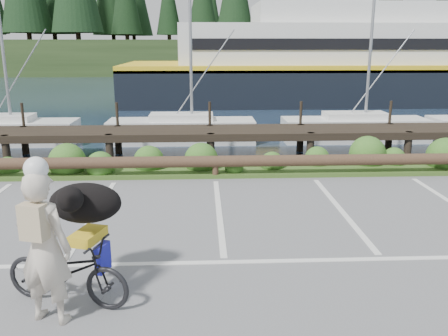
# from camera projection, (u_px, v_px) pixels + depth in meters

# --- Properties ---
(ground) EXTENTS (72.00, 72.00, 0.00)m
(ground) POSITION_uv_depth(u_px,v_px,m) (223.00, 252.00, 8.07)
(ground) COLOR #5C5C5E
(harbor_backdrop) EXTENTS (170.00, 160.00, 30.00)m
(harbor_backdrop) POSITION_uv_depth(u_px,v_px,m) (206.00, 64.00, 83.84)
(harbor_backdrop) COLOR #172437
(harbor_backdrop) RESTS_ON ground
(vegetation_strip) EXTENTS (34.00, 1.60, 0.10)m
(vegetation_strip) POSITION_uv_depth(u_px,v_px,m) (215.00, 169.00, 13.18)
(vegetation_strip) COLOR #3D5B21
(vegetation_strip) RESTS_ON ground
(log_rail) EXTENTS (32.00, 0.30, 0.60)m
(log_rail) POSITION_uv_depth(u_px,v_px,m) (215.00, 178.00, 12.51)
(log_rail) COLOR #443021
(log_rail) RESTS_ON ground
(bicycle) EXTENTS (1.92, 1.14, 0.95)m
(bicycle) POSITION_uv_depth(u_px,v_px,m) (67.00, 271.00, 6.37)
(bicycle) COLOR black
(bicycle) RESTS_ON ground
(cyclist) EXTENTS (0.83, 0.67, 1.99)m
(cyclist) POSITION_uv_depth(u_px,v_px,m) (44.00, 248.00, 5.84)
(cyclist) COLOR beige
(cyclist) RESTS_ON ground
(dog) EXTENTS (0.78, 1.12, 0.59)m
(dog) POSITION_uv_depth(u_px,v_px,m) (85.00, 203.00, 6.72)
(dog) COLOR black
(dog) RESTS_ON bicycle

